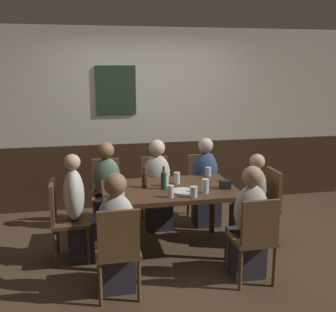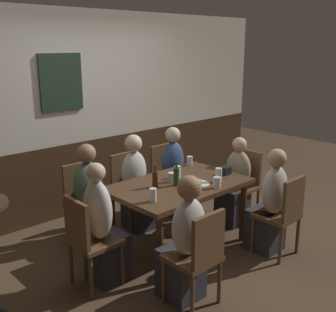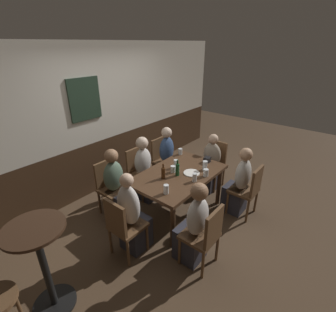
{
  "view_description": "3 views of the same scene",
  "coord_description": "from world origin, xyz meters",
  "px_view_note": "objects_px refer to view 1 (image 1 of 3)",
  "views": [
    {
      "loc": [
        -0.88,
        -4.23,
        2.07
      ],
      "look_at": [
        -0.01,
        0.0,
        1.1
      ],
      "focal_mm": 43.4,
      "sensor_mm": 36.0,
      "label": 1
    },
    {
      "loc": [
        -2.95,
        -2.96,
        2.18
      ],
      "look_at": [
        -0.19,
        -0.03,
        1.08
      ],
      "focal_mm": 44.27,
      "sensor_mm": 36.0,
      "label": 2
    },
    {
      "loc": [
        -2.66,
        -1.95,
        2.56
      ],
      "look_at": [
        -0.1,
        0.13,
        1.03
      ],
      "focal_mm": 26.15,
      "sensor_mm": 36.0,
      "label": 3
    }
  ],
  "objects_px": {
    "chair_right_near": "(255,235)",
    "beer_bottle_brown": "(144,179)",
    "dining_table": "(169,195)",
    "person_mid_far": "(158,190)",
    "pint_glass_stout": "(165,182)",
    "condiment_caddy": "(225,185)",
    "person_left_near": "(117,241)",
    "person_right_near": "(248,230)",
    "chair_left_far": "(107,189)",
    "beer_bottle_green": "(164,180)",
    "plate_white_large": "(183,191)",
    "tumbler_water": "(171,192)",
    "person_head_west": "(79,216)",
    "beer_glass_half": "(205,187)",
    "beer_glass_tall": "(121,192)",
    "highball_clear": "(208,172)",
    "chair_right_far": "(202,183)",
    "chair_left_near": "(118,247)",
    "chair_head_west": "(64,216)",
    "person_right_far": "(206,188)",
    "chair_mid_far": "(156,186)",
    "person_left_far": "(107,194)",
    "tumbler_short": "(177,179)",
    "pint_glass_amber": "(194,193)",
    "chair_head_east": "(264,202)"
  },
  "relations": [
    {
      "from": "person_head_west",
      "to": "beer_glass_tall",
      "type": "distance_m",
      "value": 0.57
    },
    {
      "from": "chair_mid_far",
      "to": "chair_head_east",
      "type": "xyz_separation_m",
      "value": [
        1.15,
        -0.88,
        0.0
      ]
    },
    {
      "from": "chair_right_far",
      "to": "chair_right_near",
      "type": "relative_size",
      "value": 1.0
    },
    {
      "from": "beer_glass_half",
      "to": "chair_right_near",
      "type": "bearing_deg",
      "value": -63.98
    },
    {
      "from": "person_right_near",
      "to": "beer_glass_tall",
      "type": "xyz_separation_m",
      "value": [
        -1.2,
        0.51,
        0.31
      ]
    },
    {
      "from": "dining_table",
      "to": "chair_head_west",
      "type": "bearing_deg",
      "value": 180.0
    },
    {
      "from": "dining_table",
      "to": "person_mid_far",
      "type": "height_order",
      "value": "person_mid_far"
    },
    {
      "from": "person_left_far",
      "to": "pint_glass_amber",
      "type": "bearing_deg",
      "value": -52.88
    },
    {
      "from": "person_right_far",
      "to": "tumbler_water",
      "type": "height_order",
      "value": "person_right_far"
    },
    {
      "from": "beer_bottle_brown",
      "to": "plate_white_large",
      "type": "xyz_separation_m",
      "value": [
        0.38,
        -0.24,
        -0.09
      ]
    },
    {
      "from": "chair_head_west",
      "to": "person_right_near",
      "type": "distance_m",
      "value": 1.94
    },
    {
      "from": "chair_left_far",
      "to": "beer_glass_tall",
      "type": "xyz_separation_m",
      "value": [
        0.1,
        -1.09,
        0.3
      ]
    },
    {
      "from": "person_head_west",
      "to": "tumbler_water",
      "type": "distance_m",
      "value": 1.04
    },
    {
      "from": "beer_glass_tall",
      "to": "beer_glass_half",
      "type": "bearing_deg",
      "value": -3.22
    },
    {
      "from": "chair_head_east",
      "to": "beer_glass_tall",
      "type": "xyz_separation_m",
      "value": [
        -1.7,
        -0.21,
        0.3
      ]
    },
    {
      "from": "chair_right_near",
      "to": "tumbler_water",
      "type": "xyz_separation_m",
      "value": [
        -0.7,
        0.56,
        0.3
      ]
    },
    {
      "from": "person_left_near",
      "to": "person_right_near",
      "type": "distance_m",
      "value": 1.29
    },
    {
      "from": "chair_mid_far",
      "to": "tumbler_short",
      "type": "xyz_separation_m",
      "value": [
        0.12,
        -0.74,
        0.3
      ]
    },
    {
      "from": "tumbler_short",
      "to": "tumbler_water",
      "type": "bearing_deg",
      "value": -110.14
    },
    {
      "from": "chair_left_near",
      "to": "beer_bottle_brown",
      "type": "distance_m",
      "value": 1.09
    },
    {
      "from": "beer_glass_half",
      "to": "chair_right_far",
      "type": "bearing_deg",
      "value": 75.01
    },
    {
      "from": "chair_right_far",
      "to": "person_mid_far",
      "type": "xyz_separation_m",
      "value": [
        -0.65,
        -0.16,
        -0.01
      ]
    },
    {
      "from": "chair_head_west",
      "to": "person_left_near",
      "type": "distance_m",
      "value": 0.88
    },
    {
      "from": "plate_white_large",
      "to": "tumbler_water",
      "type": "bearing_deg",
      "value": -136.01
    },
    {
      "from": "chair_right_far",
      "to": "chair_right_near",
      "type": "height_order",
      "value": "same"
    },
    {
      "from": "tumbler_water",
      "to": "plate_white_large",
      "type": "height_order",
      "value": "tumbler_water"
    },
    {
      "from": "chair_left_far",
      "to": "beer_bottle_green",
      "type": "distance_m",
      "value": 1.13
    },
    {
      "from": "person_right_near",
      "to": "beer_glass_tall",
      "type": "relative_size",
      "value": 8.85
    },
    {
      "from": "chair_head_east",
      "to": "person_right_far",
      "type": "xyz_separation_m",
      "value": [
        -0.5,
        0.72,
        -0.01
      ]
    },
    {
      "from": "dining_table",
      "to": "condiment_caddy",
      "type": "distance_m",
      "value": 0.63
    },
    {
      "from": "highball_clear",
      "to": "beer_glass_half",
      "type": "relative_size",
      "value": 0.72
    },
    {
      "from": "beer_glass_tall",
      "to": "condiment_caddy",
      "type": "height_order",
      "value": "beer_glass_tall"
    },
    {
      "from": "chair_mid_far",
      "to": "person_mid_far",
      "type": "height_order",
      "value": "person_mid_far"
    },
    {
      "from": "chair_head_west",
      "to": "chair_right_far",
      "type": "bearing_deg",
      "value": 26.19
    },
    {
      "from": "person_head_west",
      "to": "tumbler_water",
      "type": "bearing_deg",
      "value": -19.13
    },
    {
      "from": "person_head_west",
      "to": "tumbler_short",
      "type": "bearing_deg",
      "value": 7.47
    },
    {
      "from": "pint_glass_stout",
      "to": "condiment_caddy",
      "type": "relative_size",
      "value": 0.93
    },
    {
      "from": "chair_mid_far",
      "to": "person_right_near",
      "type": "relative_size",
      "value": 0.77
    },
    {
      "from": "chair_left_near",
      "to": "beer_glass_half",
      "type": "xyz_separation_m",
      "value": [
        0.99,
        0.63,
        0.31
      ]
    },
    {
      "from": "beer_glass_tall",
      "to": "beer_glass_half",
      "type": "relative_size",
      "value": 0.85
    },
    {
      "from": "chair_left_near",
      "to": "chair_left_far",
      "type": "bearing_deg",
      "value": 90.0
    },
    {
      "from": "chair_right_far",
      "to": "plate_white_large",
      "type": "bearing_deg",
      "value": -116.76
    },
    {
      "from": "person_left_far",
      "to": "beer_glass_tall",
      "type": "height_order",
      "value": "person_left_far"
    },
    {
      "from": "chair_left_near",
      "to": "highball_clear",
      "type": "distance_m",
      "value": 1.79
    },
    {
      "from": "highball_clear",
      "to": "person_left_near",
      "type": "bearing_deg",
      "value": -137.56
    },
    {
      "from": "chair_right_near",
      "to": "person_head_west",
      "type": "height_order",
      "value": "person_head_west"
    },
    {
      "from": "person_mid_far",
      "to": "person_right_near",
      "type": "distance_m",
      "value": 1.58
    },
    {
      "from": "tumbler_short",
      "to": "beer_glass_tall",
      "type": "bearing_deg",
      "value": -152.32
    },
    {
      "from": "chair_right_near",
      "to": "beer_bottle_brown",
      "type": "xyz_separation_m",
      "value": [
        -0.91,
        0.97,
        0.33
      ]
    },
    {
      "from": "person_left_near",
      "to": "pint_glass_amber",
      "type": "xyz_separation_m",
      "value": [
        0.83,
        0.35,
        0.3
      ]
    }
  ]
}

